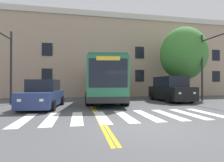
# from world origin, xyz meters

# --- Properties ---
(ground_plane) EXTENTS (120.00, 120.00, 0.00)m
(ground_plane) POSITION_xyz_m (0.00, 0.00, 0.00)
(ground_plane) COLOR #4C4C4F
(crosswalk) EXTENTS (9.61, 3.17, 0.01)m
(crosswalk) POSITION_xyz_m (-0.18, 2.08, 0.00)
(crosswalk) COLOR white
(crosswalk) RESTS_ON ground
(lane_line_yellow_inner) EXTENTS (0.12, 36.00, 0.01)m
(lane_line_yellow_inner) POSITION_xyz_m (-1.55, 16.08, 0.00)
(lane_line_yellow_inner) COLOR gold
(lane_line_yellow_inner) RESTS_ON ground
(lane_line_yellow_outer) EXTENTS (0.12, 36.00, 0.01)m
(lane_line_yellow_outer) POSITION_xyz_m (-1.39, 16.08, 0.00)
(lane_line_yellow_outer) COLOR gold
(lane_line_yellow_outer) RESTS_ON ground
(city_bus) EXTENTS (4.02, 10.85, 3.47)m
(city_bus) POSITION_xyz_m (0.05, 9.25, 1.89)
(city_bus) COLOR #28704C
(city_bus) RESTS_ON ground
(car_navy_near_lane) EXTENTS (2.39, 4.89, 1.83)m
(car_navy_near_lane) POSITION_xyz_m (-4.64, 5.89, 0.83)
(car_navy_near_lane) COLOR navy
(car_navy_near_lane) RESTS_ON ground
(car_black_far_lane) EXTENTS (2.31, 4.95, 2.18)m
(car_black_far_lane) POSITION_xyz_m (5.58, 8.11, 1.04)
(car_black_far_lane) COLOR black
(car_black_far_lane) RESTS_ON ground
(car_white_behind_bus) EXTENTS (2.28, 4.30, 1.94)m
(car_white_behind_bus) POSITION_xyz_m (1.20, 18.91, 0.88)
(car_white_behind_bus) COLOR white
(car_white_behind_bus) RESTS_ON ground
(traffic_light_near_corner) EXTENTS (0.34, 3.64, 5.96)m
(traffic_light_near_corner) POSITION_xyz_m (8.56, 6.40, 3.95)
(traffic_light_near_corner) COLOR #28282D
(traffic_light_near_corner) RESTS_ON ground
(street_tree_curbside_large) EXTENTS (5.27, 5.52, 7.31)m
(street_tree_curbside_large) POSITION_xyz_m (8.11, 10.01, 4.59)
(street_tree_curbside_large) COLOR brown
(street_tree_curbside_large) RESTS_ON ground
(building_facade) EXTENTS (39.55, 6.23, 9.95)m
(building_facade) POSITION_xyz_m (-0.50, 16.80, 4.98)
(building_facade) COLOR tan
(building_facade) RESTS_ON ground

